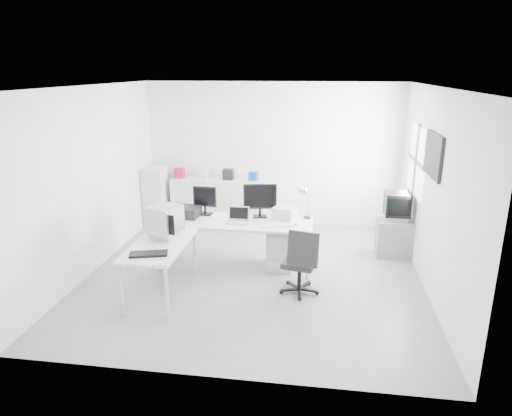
# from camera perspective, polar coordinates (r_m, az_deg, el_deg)

# --- Properties ---
(floor) EXTENTS (5.00, 5.00, 0.01)m
(floor) POSITION_cam_1_polar(r_m,az_deg,el_deg) (7.11, -0.23, -8.20)
(floor) COLOR #B1A99F
(floor) RESTS_ON ground
(ceiling) EXTENTS (5.00, 5.00, 0.01)m
(ceiling) POSITION_cam_1_polar(r_m,az_deg,el_deg) (6.43, -0.26, 14.97)
(ceiling) COLOR white
(ceiling) RESTS_ON back_wall
(back_wall) EXTENTS (5.00, 0.02, 2.80)m
(back_wall) POSITION_cam_1_polar(r_m,az_deg,el_deg) (9.06, 2.09, 6.66)
(back_wall) COLOR white
(back_wall) RESTS_ON floor
(left_wall) EXTENTS (0.02, 5.00, 2.80)m
(left_wall) POSITION_cam_1_polar(r_m,az_deg,el_deg) (7.42, -19.76, 3.32)
(left_wall) COLOR white
(left_wall) RESTS_ON floor
(right_wall) EXTENTS (0.02, 5.00, 2.80)m
(right_wall) POSITION_cam_1_polar(r_m,az_deg,el_deg) (6.75, 21.26, 1.86)
(right_wall) COLOR white
(right_wall) RESTS_ON floor
(window) EXTENTS (0.02, 1.20, 1.10)m
(window) POSITION_cam_1_polar(r_m,az_deg,el_deg) (7.85, 19.43, 5.56)
(window) COLOR white
(window) RESTS_ON right_wall
(wall_picture) EXTENTS (0.04, 0.90, 0.60)m
(wall_picture) POSITION_cam_1_polar(r_m,az_deg,el_deg) (6.73, 21.29, 6.20)
(wall_picture) COLOR black
(wall_picture) RESTS_ON right_wall
(main_desk) EXTENTS (2.40, 0.80, 0.75)m
(main_desk) POSITION_cam_1_polar(r_m,az_deg,el_deg) (7.27, -2.52, -4.42)
(main_desk) COLOR silver
(main_desk) RESTS_ON floor
(side_desk) EXTENTS (0.70, 1.40, 0.75)m
(side_desk) POSITION_cam_1_polar(r_m,az_deg,el_deg) (6.51, -11.78, -7.46)
(side_desk) COLOR silver
(side_desk) RESTS_ON floor
(drawer_pedestal) EXTENTS (0.40, 0.50, 0.60)m
(drawer_pedestal) POSITION_cam_1_polar(r_m,az_deg,el_deg) (7.25, 3.02, -5.12)
(drawer_pedestal) COLOR silver
(drawer_pedestal) RESTS_ON floor
(inkjet_printer) EXTENTS (0.49, 0.40, 0.17)m
(inkjet_printer) POSITION_cam_1_polar(r_m,az_deg,el_deg) (7.40, -8.90, -0.45)
(inkjet_printer) COLOR black
(inkjet_printer) RESTS_ON main_desk
(lcd_monitor_small) EXTENTS (0.40, 0.25, 0.48)m
(lcd_monitor_small) POSITION_cam_1_polar(r_m,az_deg,el_deg) (7.42, -6.41, 0.96)
(lcd_monitor_small) COLOR black
(lcd_monitor_small) RESTS_ON main_desk
(lcd_monitor_large) EXTENTS (0.56, 0.30, 0.55)m
(lcd_monitor_large) POSITION_cam_1_polar(r_m,az_deg,el_deg) (7.24, 0.50, 0.95)
(lcd_monitor_large) COLOR black
(lcd_monitor_large) RESTS_ON main_desk
(laptop) EXTENTS (0.36, 0.37, 0.24)m
(laptop) POSITION_cam_1_polar(r_m,az_deg,el_deg) (7.00, -2.32, -0.98)
(laptop) COLOR #B7B7BA
(laptop) RESTS_ON main_desk
(white_keyboard) EXTENTS (0.47, 0.25, 0.02)m
(white_keyboard) POSITION_cam_1_polar(r_m,az_deg,el_deg) (6.91, 2.52, -2.18)
(white_keyboard) COLOR silver
(white_keyboard) RESTS_ON main_desk
(white_mouse) EXTENTS (0.06, 0.06, 0.06)m
(white_mouse) POSITION_cam_1_polar(r_m,az_deg,el_deg) (6.93, 5.03, -2.01)
(white_mouse) COLOR silver
(white_mouse) RESTS_ON main_desk
(laser_printer) EXTENTS (0.41, 0.38, 0.19)m
(laser_printer) POSITION_cam_1_polar(r_m,az_deg,el_deg) (7.22, 3.61, -0.61)
(laser_printer) COLOR #BEBEBE
(laser_printer) RESTS_ON main_desk
(desk_lamp) EXTENTS (0.17, 0.17, 0.49)m
(desk_lamp) POSITION_cam_1_polar(r_m,az_deg,el_deg) (7.24, 6.45, 0.59)
(desk_lamp) COLOR silver
(desk_lamp) RESTS_ON main_desk
(crt_monitor) EXTENTS (0.51, 0.51, 0.46)m
(crt_monitor) POSITION_cam_1_polar(r_m,az_deg,el_deg) (6.50, -11.37, -1.70)
(crt_monitor) COLOR #B7B7BA
(crt_monitor) RESTS_ON side_desk
(black_keyboard) EXTENTS (0.51, 0.31, 0.03)m
(black_keyboard) POSITION_cam_1_polar(r_m,az_deg,el_deg) (6.01, -13.28, -5.61)
(black_keyboard) COLOR black
(black_keyboard) RESTS_ON side_desk
(office_chair) EXTENTS (0.68, 0.68, 0.98)m
(office_chair) POSITION_cam_1_polar(r_m,az_deg,el_deg) (6.40, 5.51, -6.46)
(office_chair) COLOR #2A2C30
(office_chair) RESTS_ON floor
(tv_cabinet) EXTENTS (0.58, 0.48, 0.63)m
(tv_cabinet) POSITION_cam_1_polar(r_m,az_deg,el_deg) (8.01, 16.87, -3.54)
(tv_cabinet) COLOR gray
(tv_cabinet) RESTS_ON floor
(crt_tv) EXTENTS (0.50, 0.48, 0.45)m
(crt_tv) POSITION_cam_1_polar(r_m,az_deg,el_deg) (7.84, 17.21, 0.17)
(crt_tv) COLOR black
(crt_tv) RESTS_ON tv_cabinet
(sideboard) EXTENTS (1.87, 0.47, 0.94)m
(sideboard) POSITION_cam_1_polar(r_m,az_deg,el_deg) (9.19, -4.63, 0.80)
(sideboard) COLOR silver
(sideboard) RESTS_ON floor
(clutter_box_a) EXTENTS (0.20, 0.18, 0.19)m
(clutter_box_a) POSITION_cam_1_polar(r_m,az_deg,el_deg) (9.26, -9.56, 4.32)
(clutter_box_a) COLOR #A61731
(clutter_box_a) RESTS_ON sideboard
(clutter_box_b) EXTENTS (0.19, 0.17, 0.16)m
(clutter_box_b) POSITION_cam_1_polar(r_m,az_deg,el_deg) (9.13, -6.56, 4.18)
(clutter_box_b) COLOR silver
(clutter_box_b) RESTS_ON sideboard
(clutter_box_c) EXTENTS (0.20, 0.19, 0.20)m
(clutter_box_c) POSITION_cam_1_polar(r_m,az_deg,el_deg) (9.01, -3.47, 4.23)
(clutter_box_c) COLOR black
(clutter_box_c) RESTS_ON sideboard
(clutter_box_d) EXTENTS (0.19, 0.17, 0.16)m
(clutter_box_d) POSITION_cam_1_polar(r_m,az_deg,el_deg) (8.93, -0.32, 4.01)
(clutter_box_d) COLOR #1639A0
(clutter_box_d) RESTS_ON sideboard
(clutter_bottle) EXTENTS (0.07, 0.07, 0.22)m
(clutter_bottle) POSITION_cam_1_polar(r_m,az_deg,el_deg) (9.39, -11.25, 4.51)
(clutter_bottle) COLOR silver
(clutter_bottle) RESTS_ON sideboard
(filing_cabinet) EXTENTS (0.41, 0.49, 1.17)m
(filing_cabinet) POSITION_cam_1_polar(r_m,az_deg,el_deg) (9.31, -12.39, 1.42)
(filing_cabinet) COLOR silver
(filing_cabinet) RESTS_ON floor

